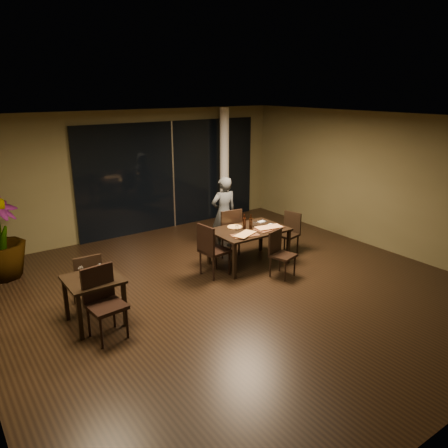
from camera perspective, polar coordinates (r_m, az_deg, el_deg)
ground at (r=7.97m, az=1.10°, el=-8.58°), size 8.00×8.00×0.00m
wall_back at (r=10.87m, az=-11.66°, el=6.54°), size 8.00×0.10×3.00m
wall_right at (r=10.30m, az=19.73°, el=5.26°), size 0.10×8.00×3.00m
ceiling at (r=7.17m, az=1.25°, el=13.63°), size 8.00×8.00×0.04m
window_panel at (r=11.25m, az=-6.75°, el=6.36°), size 5.00×0.06×2.70m
column at (r=11.69m, az=0.04°, el=7.65°), size 0.24×0.24×3.00m
main_table at (r=8.86m, az=3.28°, el=-1.13°), size 1.50×1.00×0.75m
side_table at (r=6.96m, az=-16.71°, el=-7.75°), size 0.80×0.80×0.75m
chair_main_far at (r=9.33m, az=0.62°, el=-0.74°), size 0.55×0.55×1.04m
chair_main_near at (r=8.43m, az=7.26°, el=-3.52°), size 0.51×0.51×0.89m
chair_main_left at (r=8.30m, az=-1.71°, el=-3.10°), size 0.53×0.53×1.04m
chair_main_right at (r=9.61m, az=8.53°, el=-0.86°), size 0.50×0.50×0.90m
chair_side_far at (r=7.48m, az=-17.41°, el=-6.76°), size 0.47×0.47×0.95m
chair_side_near at (r=6.61m, az=-15.53°, el=-9.36°), size 0.54×0.54×1.06m
diner at (r=9.70m, az=-0.03°, el=1.45°), size 0.60×0.43×1.64m
pizza_board_left at (r=8.45m, az=2.76°, el=-1.48°), size 0.58×0.37×0.01m
pizza_board_right at (r=8.90m, az=5.87°, el=-0.56°), size 0.65×0.36×0.01m
oblong_pizza_left at (r=8.44m, az=2.76°, el=-1.37°), size 0.52×0.38×0.02m
oblong_pizza_right at (r=8.89m, az=5.87°, el=-0.46°), size 0.55×0.33×0.02m
round_pizza at (r=8.93m, az=1.42°, el=-0.41°), size 0.30×0.30×0.01m
bottle_a at (r=8.82m, az=2.67°, el=0.29°), size 0.06×0.06×0.29m
bottle_b at (r=8.82m, az=3.52°, el=0.31°), size 0.07×0.07×0.30m
bottle_c at (r=8.88m, az=2.66°, el=0.40°), size 0.06×0.06×0.29m
tumbler_left at (r=8.77m, az=1.70°, el=-0.50°), size 0.07×0.07×0.09m
tumbler_right at (r=9.02m, az=3.99°, el=-0.02°), size 0.08×0.08×0.09m
napkin_near at (r=9.13m, az=6.18°, el=-0.09°), size 0.20×0.15×0.01m
napkin_far at (r=9.33m, az=4.99°, el=0.33°), size 0.19×0.11×0.01m
wine_glass_a at (r=6.95m, az=-18.14°, el=-5.98°), size 0.08×0.08×0.17m
wine_glass_b at (r=6.90m, az=-15.90°, el=-5.86°), size 0.09×0.09×0.19m
side_napkin at (r=6.79m, az=-15.65°, el=-7.07°), size 0.20×0.14×0.01m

